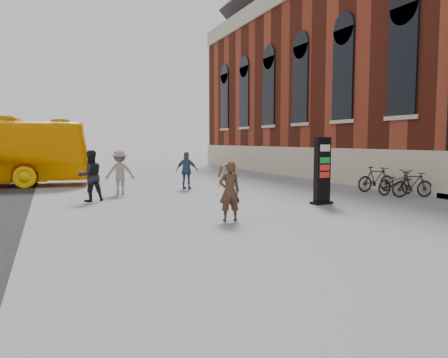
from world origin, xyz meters
name	(u,v)px	position (x,y,z in m)	size (l,w,h in m)	color
ground	(230,224)	(0.00, 0.00, 0.00)	(100.00, 100.00, 0.00)	#9E9EA3
info_pylon	(322,171)	(4.32, 2.15, 1.15)	(0.77, 0.44, 2.30)	black
woman	(229,191)	(0.15, 0.38, 0.83)	(0.64, 0.60, 1.62)	#442E1D
pedestrian_a	(91,176)	(-3.01, 5.81, 0.92)	(0.90, 0.70, 1.84)	black
pedestrian_b	(120,172)	(-1.72, 7.55, 0.90)	(1.16, 0.67, 1.80)	gray
pedestrian_c	(187,171)	(1.34, 8.29, 0.85)	(0.99, 0.41, 1.69)	#3D556C
bike_5	(412,184)	(8.60, 2.38, 0.50)	(0.47, 1.67, 1.00)	black
bike_6	(396,182)	(8.60, 3.22, 0.50)	(0.67, 1.91, 1.00)	black
bike_7	(376,179)	(8.60, 4.40, 0.54)	(0.51, 1.81, 1.09)	black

